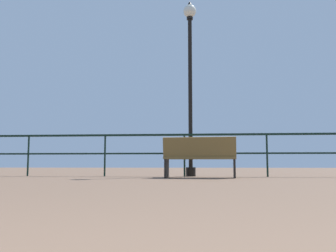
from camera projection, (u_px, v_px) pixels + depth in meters
pier_railing at (184, 145)px, 8.78m from camera, size 23.68×0.05×1.04m
bench_near_left at (200, 156)px, 7.85m from camera, size 1.60×0.76×0.88m
lamppost_center at (190, 66)px, 9.13m from camera, size 0.33×0.33×4.49m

